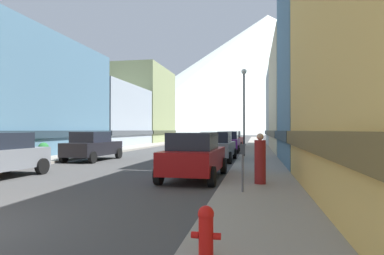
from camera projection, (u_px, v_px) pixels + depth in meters
sidewalk_left at (156, 144)px, 40.93m from camera, size 2.50×100.00×0.15m
sidewalk_right at (257, 145)px, 38.52m from camera, size 2.50×100.00×0.15m
storefront_left_1 at (23, 99)px, 24.63m from camera, size 7.97×13.69×8.76m
storefront_left_2 at (107, 117)px, 37.67m from camera, size 7.07×12.46×7.10m
storefront_left_3 at (137, 107)px, 50.51m from camera, size 9.36×12.39×11.49m
storefront_right_1 at (362, 59)px, 16.55m from camera, size 8.21×8.11×11.45m
storefront_right_2 at (320, 100)px, 27.44m from camera, size 8.36×13.17×9.24m
storefront_right_3 at (309, 110)px, 38.71m from camera, size 10.16×9.60×8.98m
car_left_1 at (93, 146)px, 19.98m from camera, size 2.19×4.46×1.78m
car_right_0 at (194, 155)px, 12.40m from camera, size 2.13×4.43×1.78m
car_right_1 at (217, 146)px, 19.78m from camera, size 2.16×4.45×1.78m
car_right_2 at (228, 142)px, 27.65m from camera, size 2.10×4.42×1.78m
car_right_3 at (233, 140)px, 33.93m from camera, size 2.19×4.46×1.78m
fire_hydrant_near at (206, 230)px, 4.33m from camera, size 0.40×0.22×0.70m
parking_meter_near at (243, 161)px, 8.99m from camera, size 0.14×0.10×1.33m
potted_plant_0 at (43, 149)px, 20.30m from camera, size 0.65×0.65×0.95m
pedestrian_0 at (260, 160)px, 10.38m from camera, size 0.36×0.36×1.62m
streetlamp_right at (244, 99)px, 21.68m from camera, size 0.36×0.36×5.86m
mountain_backdrop at (268, 74)px, 257.83m from camera, size 272.74×272.74×94.31m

